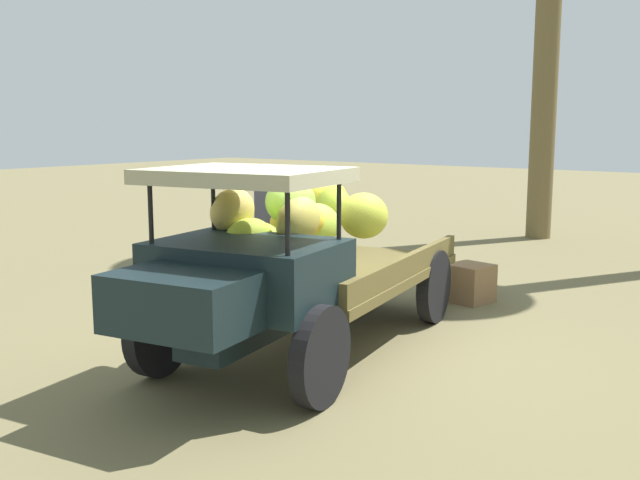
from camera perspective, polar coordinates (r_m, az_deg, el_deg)
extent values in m
plane|color=olive|center=(7.20, -0.31, -8.82)|extent=(60.00, 60.00, 0.00)
cube|color=black|center=(7.34, -0.36, -4.72)|extent=(4.02, 1.11, 0.16)
cylinder|color=black|center=(5.76, 0.06, -9.13)|extent=(0.83, 0.28, 0.82)
cylinder|color=black|center=(6.61, -12.47, -6.94)|extent=(0.83, 0.28, 0.82)
cylinder|color=black|center=(8.27, 8.93, -3.61)|extent=(0.83, 0.28, 0.82)
cylinder|color=black|center=(8.88, -0.92, -2.62)|extent=(0.83, 0.28, 0.82)
cube|color=brown|center=(7.70, 1.19, -2.70)|extent=(3.25, 2.20, 0.10)
cube|color=brown|center=(7.36, 6.81, -2.04)|extent=(2.97, 0.58, 0.22)
cube|color=brown|center=(8.04, -3.94, -1.05)|extent=(2.97, 0.58, 0.22)
cube|color=black|center=(6.18, -5.72, -2.60)|extent=(1.34, 1.68, 0.55)
cube|color=black|center=(5.47, -10.83, -4.83)|extent=(0.87, 1.17, 0.44)
cylinder|color=black|center=(5.38, -2.56, 1.64)|extent=(0.04, 0.04, 0.55)
cylinder|color=black|center=(6.12, -13.14, 2.31)|extent=(0.04, 0.04, 0.55)
cylinder|color=black|center=(6.16, 1.50, 2.59)|extent=(0.04, 0.04, 0.55)
cylinder|color=black|center=(6.81, -8.36, 3.12)|extent=(0.04, 0.04, 0.55)
cube|color=tan|center=(6.06, -5.84, 5.05)|extent=(1.46, 1.70, 0.12)
ellipsoid|color=#90C341|center=(7.47, -2.31, 3.02)|extent=(0.68, 0.68, 0.63)
ellipsoid|color=gold|center=(6.74, -1.70, 1.51)|extent=(0.73, 0.57, 0.52)
ellipsoid|color=#B3D241|center=(7.76, -0.48, 1.14)|extent=(0.72, 0.56, 0.50)
ellipsoid|color=#B0C733|center=(8.52, 1.06, 2.70)|extent=(0.76, 0.77, 0.52)
ellipsoid|color=yellow|center=(8.77, 0.47, 3.47)|extent=(0.65, 0.54, 0.37)
ellipsoid|color=gold|center=(6.97, 3.45, 1.92)|extent=(0.67, 0.72, 0.59)
ellipsoid|color=gold|center=(7.53, -1.79, 1.44)|extent=(0.76, 0.72, 0.47)
ellipsoid|color=#AEC838|center=(6.74, -5.59, 0.01)|extent=(0.57, 0.58, 0.53)
ellipsoid|color=tan|center=(6.93, -6.89, 2.27)|extent=(0.73, 0.73, 0.57)
ellipsoid|color=#87AE38|center=(7.12, -5.28, -0.10)|extent=(0.76, 0.68, 0.52)
cylinder|color=#39453F|center=(9.46, -3.69, -1.84)|extent=(0.15, 0.15, 0.84)
cylinder|color=#39453F|center=(9.22, -4.26, -2.13)|extent=(0.15, 0.15, 0.84)
cube|color=#444251|center=(9.23, -4.02, 2.37)|extent=(0.46, 0.36, 0.58)
cylinder|color=#444251|center=(9.28, -3.23, 2.96)|extent=(0.39, 0.30, 0.10)
cylinder|color=#444251|center=(9.09, -3.66, 2.83)|extent=(0.22, 0.41, 0.10)
sphere|color=#957757|center=(9.19, -4.05, 4.86)|extent=(0.22, 0.22, 0.22)
cylinder|color=olive|center=(9.19, -4.05, 5.27)|extent=(0.34, 0.34, 0.02)
cylinder|color=olive|center=(9.19, -4.05, 5.65)|extent=(0.20, 0.20, 0.10)
cube|color=olive|center=(9.32, 11.67, -3.33)|extent=(0.56, 0.56, 0.48)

